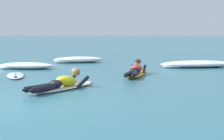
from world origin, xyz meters
The scene contains 7 objects.
ground_plane centered at (0.00, 10.00, 0.00)m, with size 120.00×120.00×0.00m, color #2D6B7A.
surfer_near centered at (0.93, 1.80, 0.14)m, with size 1.66×2.40×0.53m.
surfer_far centered at (2.90, 4.85, 0.13)m, with size 0.98×2.76×0.53m.
drifting_surfboard centered at (-0.91, 4.45, 0.03)m, with size 0.96×1.95×0.16m.
whitewater_front centered at (-1.07, 6.84, 0.11)m, with size 2.12×0.94×0.25m.
whitewater_mid_left centered at (5.43, 7.47, 0.12)m, with size 2.99×1.25×0.27m.
whitewater_far_band centered at (0.63, 9.56, 0.12)m, with size 2.31×1.21×0.27m.
Camera 1 is at (2.25, -8.33, 1.55)m, focal length 65.56 mm.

